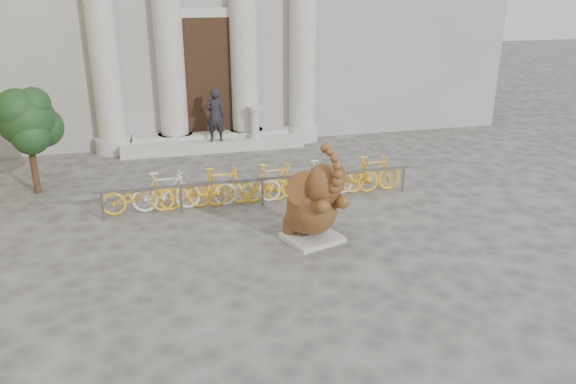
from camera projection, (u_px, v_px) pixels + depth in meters
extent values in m
plane|color=#474442|center=(279.00, 285.00, 10.33)|extent=(80.00, 80.00, 0.00)
cube|color=black|center=(208.00, 77.00, 18.53)|extent=(2.40, 0.16, 4.00)
cylinder|color=#A8A59E|center=(101.00, 26.00, 17.07)|extent=(0.90, 0.90, 8.00)
cylinder|color=#A8A59E|center=(167.00, 25.00, 17.54)|extent=(0.90, 0.90, 8.00)
cylinder|color=#A8A59E|center=(243.00, 23.00, 18.10)|extent=(0.90, 0.90, 8.00)
cylinder|color=#A8A59E|center=(303.00, 22.00, 18.57)|extent=(0.90, 0.90, 8.00)
cube|color=#A8A59E|center=(213.00, 143.00, 18.79)|extent=(6.00, 1.20, 0.36)
cube|color=#A8A59E|center=(312.00, 238.00, 12.13)|extent=(1.37, 1.30, 0.11)
ellipsoid|color=black|center=(306.00, 217.00, 12.19)|extent=(1.17, 1.14, 0.71)
ellipsoid|color=black|center=(312.00, 207.00, 11.90)|extent=(1.43, 1.60, 1.16)
cylinder|color=black|center=(291.00, 226.00, 12.22)|extent=(0.42, 0.42, 0.29)
cylinder|color=black|center=(313.00, 220.00, 12.52)|extent=(0.42, 0.42, 0.29)
cylinder|color=black|center=(315.00, 206.00, 11.35)|extent=(0.46, 0.72, 0.44)
cylinder|color=black|center=(334.00, 202.00, 11.60)|extent=(0.46, 0.72, 0.44)
ellipsoid|color=black|center=(324.00, 185.00, 11.37)|extent=(0.94, 0.91, 0.89)
cylinder|color=black|center=(304.00, 188.00, 11.30)|extent=(0.76, 0.06, 0.76)
cylinder|color=black|center=(335.00, 182.00, 11.68)|extent=(0.65, 0.49, 0.76)
cone|color=beige|center=(325.00, 198.00, 11.19)|extent=(0.20, 0.26, 0.12)
cone|color=beige|center=(335.00, 195.00, 11.32)|extent=(0.09, 0.26, 0.12)
cube|color=slate|center=(262.00, 179.00, 13.81)|extent=(8.00, 0.06, 0.06)
cylinder|color=slate|center=(103.00, 206.00, 13.04)|extent=(0.06, 0.06, 0.70)
cylinder|color=slate|center=(181.00, 199.00, 13.46)|extent=(0.06, 0.06, 0.70)
cylinder|color=slate|center=(263.00, 192.00, 13.93)|extent=(0.06, 0.06, 0.70)
cylinder|color=slate|center=(339.00, 185.00, 14.40)|extent=(0.06, 0.06, 0.70)
cylinder|color=slate|center=(403.00, 180.00, 14.82)|extent=(0.06, 0.06, 0.70)
imported|color=yellow|center=(138.00, 194.00, 13.40)|extent=(1.70, 0.50, 1.00)
imported|color=beige|center=(166.00, 191.00, 13.56)|extent=(1.66, 0.47, 1.00)
imported|color=yellow|center=(194.00, 189.00, 13.71)|extent=(1.70, 0.50, 1.00)
imported|color=yellow|center=(221.00, 187.00, 13.87)|extent=(1.66, 0.47, 1.00)
imported|color=beige|center=(247.00, 184.00, 14.02)|extent=(1.70, 0.50, 1.00)
imported|color=yellow|center=(273.00, 182.00, 14.18)|extent=(1.66, 0.47, 1.00)
imported|color=yellow|center=(299.00, 180.00, 14.34)|extent=(1.70, 0.50, 1.00)
imported|color=beige|center=(323.00, 178.00, 14.49)|extent=(1.66, 0.47, 1.00)
imported|color=yellow|center=(348.00, 176.00, 14.65)|extent=(1.70, 0.50, 1.00)
imported|color=yellow|center=(371.00, 174.00, 14.80)|extent=(1.66, 0.47, 1.00)
cylinder|color=#332114|center=(33.00, 162.00, 14.58)|extent=(0.17, 0.17, 1.71)
sphere|color=black|center=(26.00, 119.00, 14.18)|extent=(1.43, 1.43, 1.43)
sphere|color=black|center=(43.00, 127.00, 14.53)|extent=(1.05, 1.05, 1.05)
sphere|color=black|center=(17.00, 125.00, 14.40)|extent=(0.95, 0.95, 0.95)
sphere|color=black|center=(31.00, 136.00, 14.08)|extent=(0.95, 0.95, 0.95)
sphere|color=black|center=(17.00, 110.00, 13.88)|extent=(1.05, 1.05, 1.05)
sphere|color=black|center=(33.00, 104.00, 14.02)|extent=(0.86, 0.86, 0.86)
imported|color=black|center=(215.00, 115.00, 18.13)|extent=(0.66, 0.47, 1.72)
cylinder|color=#A8A59E|center=(255.00, 136.00, 18.76)|extent=(0.43, 0.43, 0.13)
cylinder|color=#A8A59E|center=(255.00, 124.00, 18.61)|extent=(0.30, 0.30, 0.96)
cylinder|color=#A8A59E|center=(254.00, 108.00, 18.43)|extent=(0.43, 0.43, 0.11)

